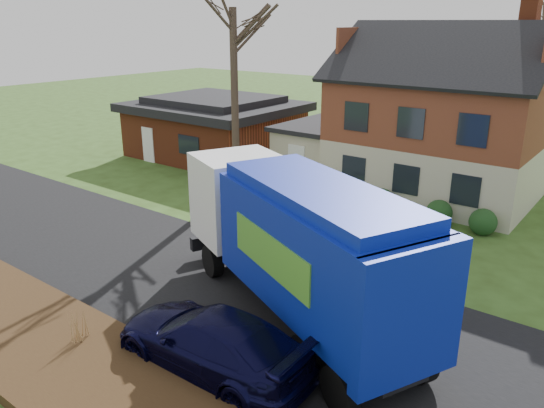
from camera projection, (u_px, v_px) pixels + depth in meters
The scene contains 9 objects.
ground at pixel (213, 284), 17.20m from camera, with size 120.00×120.00×0.00m, color #2F4717.
road at pixel (213, 284), 17.20m from camera, with size 80.00×7.00×0.02m, color black.
mulch_verge at pixel (66, 359), 13.17m from camera, with size 80.00×3.50×0.30m, color #321F10.
main_house at pixel (432, 110), 25.48m from camera, with size 12.95×8.95×9.26m.
ranch_house at pixel (215, 127), 33.25m from camera, with size 9.80×8.20×3.70m.
garbage_truck at pixel (298, 239), 14.47m from camera, with size 10.15×6.59×4.26m.
silver_sedan at pixel (269, 208), 21.93m from camera, with size 1.65×4.74×1.56m, color #A0A2A8.
navy_wagon at pixel (212, 341), 12.79m from camera, with size 2.17×5.34×1.55m, color black.
grass_clump_mid at pixel (78, 324), 13.57m from camera, with size 0.32×0.26×0.89m.
Camera 1 is at (10.85, -11.09, 8.10)m, focal length 35.00 mm.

